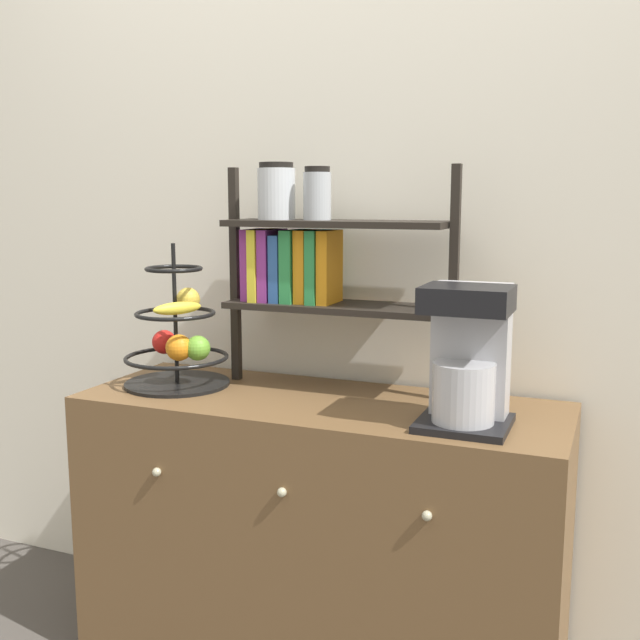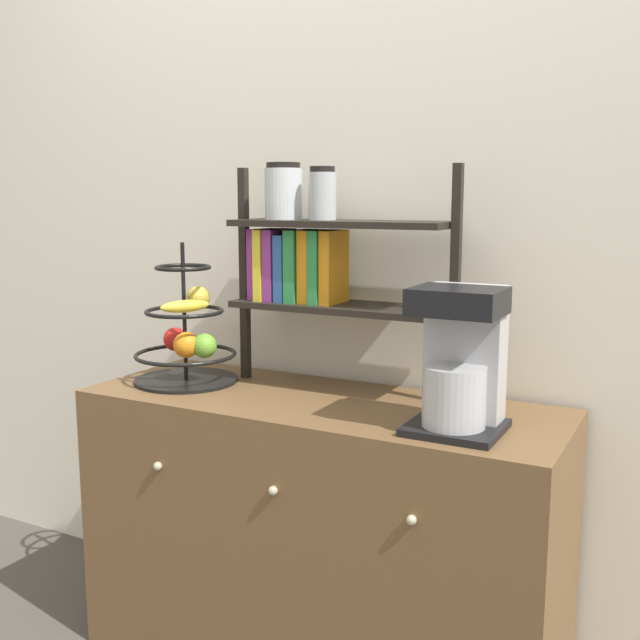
# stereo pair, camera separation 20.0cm
# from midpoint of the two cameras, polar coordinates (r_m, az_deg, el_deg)

# --- Properties ---
(wall_back) EXTENTS (7.00, 0.05, 2.60)m
(wall_back) POSITION_cam_midpoint_polar(r_m,az_deg,el_deg) (2.23, 0.17, 8.66)
(wall_back) COLOR silver
(wall_back) RESTS_ON ground_plane
(sideboard) EXTENTS (1.33, 0.50, 0.78)m
(sideboard) POSITION_cam_midpoint_polar(r_m,az_deg,el_deg) (2.18, -2.76, -16.09)
(sideboard) COLOR brown
(sideboard) RESTS_ON ground_plane
(coffee_maker) EXTENTS (0.21, 0.21, 0.34)m
(coffee_maker) POSITION_cam_midpoint_polar(r_m,az_deg,el_deg) (1.80, 8.10, -2.87)
(coffee_maker) COLOR black
(coffee_maker) RESTS_ON sideboard
(fruit_stand) EXTENTS (0.31, 0.31, 0.42)m
(fruit_stand) POSITION_cam_midpoint_polar(r_m,az_deg,el_deg) (2.23, -13.31, -1.60)
(fruit_stand) COLOR black
(fruit_stand) RESTS_ON sideboard
(shelf_hutch) EXTENTS (0.68, 0.20, 0.64)m
(shelf_hutch) POSITION_cam_midpoint_polar(r_m,az_deg,el_deg) (2.13, -3.68, 5.10)
(shelf_hutch) COLOR black
(shelf_hutch) RESTS_ON sideboard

